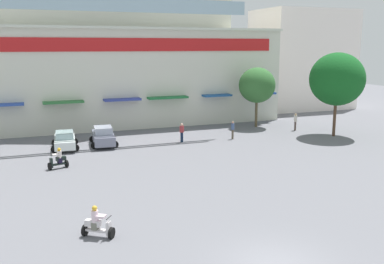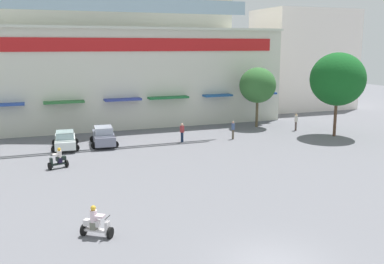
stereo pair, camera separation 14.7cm
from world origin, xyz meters
TOP-DOWN VIEW (x-y plane):
  - ground_plane at (0.00, 13.00)m, footprint 128.00×128.00m
  - colonial_building at (-0.00, 36.24)m, footprint 37.45×17.15m
  - flank_building_right at (27.39, 38.08)m, footprint 12.54×8.57m
  - plaza_tree_1 at (18.84, 20.03)m, footprint 5.08×5.27m
  - plaza_tree_3 at (14.21, 27.00)m, footprint 3.86×3.87m
  - parked_car_0 at (-5.92, 23.78)m, footprint 2.47×4.32m
  - parked_car_1 at (-2.65, 23.95)m, footprint 2.58×4.49m
  - scooter_rider_1 at (-6.17, 5.17)m, footprint 1.49×1.27m
  - scooter_rider_3 at (-6.92, 17.63)m, footprint 1.46×0.89m
  - pedestrian_0 at (9.05, 22.20)m, footprint 0.44×0.44m
  - pedestrian_1 at (16.95, 23.73)m, footprint 0.46×0.46m
  - pedestrian_2 at (4.18, 22.67)m, footprint 0.55×0.55m

SIDE VIEW (x-z plane):
  - ground_plane at x=0.00m, z-range 0.00..0.00m
  - scooter_rider_1 at x=-6.17m, z-range -0.14..1.35m
  - scooter_rider_3 at x=-6.92m, z-range -0.13..1.37m
  - parked_car_0 at x=-5.92m, z-range 0.01..1.47m
  - parked_car_1 at x=-2.65m, z-range 0.00..1.62m
  - pedestrian_0 at x=9.05m, z-range 0.13..1.81m
  - pedestrian_2 at x=4.18m, z-range 0.11..1.84m
  - pedestrian_1 at x=16.95m, z-range 0.14..1.90m
  - plaza_tree_3 at x=14.21m, z-range 1.29..7.63m
  - plaza_tree_1 at x=18.84m, z-range 1.47..9.44m
  - flank_building_right at x=27.39m, z-range 0.00..13.32m
  - colonial_building at x=0.00m, z-range -1.01..17.88m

